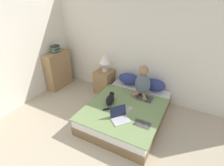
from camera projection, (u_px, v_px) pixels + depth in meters
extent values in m
cube|color=silver|center=(145.00, 48.00, 4.00)|extent=(5.75, 0.05, 2.55)
cube|color=silver|center=(12.00, 52.00, 3.71)|extent=(0.05, 4.26, 2.55)
cube|color=brown|center=(127.00, 114.00, 3.74)|extent=(1.44, 1.92, 0.18)
cube|color=silver|center=(127.00, 108.00, 3.66)|extent=(1.41, 1.89, 0.16)
cube|color=#758E56|center=(124.00, 109.00, 3.47)|extent=(1.48, 1.53, 0.02)
cube|color=silver|center=(145.00, 98.00, 3.80)|extent=(0.36, 0.30, 0.01)
cube|color=silver|center=(142.00, 124.00, 3.07)|extent=(0.30, 0.21, 0.01)
cube|color=silver|center=(124.00, 110.00, 3.44)|extent=(0.25, 0.32, 0.01)
ellipsoid|color=navy|center=(129.00, 79.00, 4.29)|extent=(0.51, 0.27, 0.29)
ellipsoid|color=navy|center=(154.00, 85.00, 4.03)|extent=(0.51, 0.27, 0.29)
ellipsoid|color=slate|center=(143.00, 84.00, 3.84)|extent=(0.35, 0.19, 0.49)
sphere|color=#9E7051|center=(144.00, 70.00, 3.68)|extent=(0.21, 0.21, 0.21)
cylinder|color=#9E7051|center=(136.00, 94.00, 3.89)|extent=(0.17, 0.25, 0.07)
cylinder|color=#9E7051|center=(144.00, 96.00, 3.81)|extent=(0.17, 0.25, 0.07)
ellipsoid|color=black|center=(110.00, 100.00, 3.59)|extent=(0.25, 0.37, 0.16)
sphere|color=black|center=(112.00, 94.00, 3.74)|extent=(0.11, 0.11, 0.11)
cone|color=black|center=(110.00, 92.00, 3.73)|extent=(0.05, 0.05, 0.05)
cone|color=black|center=(113.00, 93.00, 3.72)|extent=(0.05, 0.05, 0.05)
cylinder|color=black|center=(108.00, 109.00, 3.43)|extent=(0.15, 0.16, 0.04)
cube|color=#B7B7BC|center=(121.00, 121.00, 3.14)|extent=(0.36, 0.38, 0.02)
cube|color=black|center=(118.00, 111.00, 3.19)|extent=(0.24, 0.28, 0.21)
cube|color=#937047|center=(104.00, 81.00, 4.64)|extent=(0.43, 0.42, 0.60)
sphere|color=tan|center=(100.00, 80.00, 4.40)|extent=(0.03, 0.03, 0.03)
cylinder|color=beige|center=(105.00, 70.00, 4.45)|extent=(0.12, 0.12, 0.09)
cylinder|color=beige|center=(105.00, 66.00, 4.39)|extent=(0.02, 0.02, 0.15)
cone|color=white|center=(105.00, 59.00, 4.31)|extent=(0.28, 0.28, 0.23)
cube|color=#99754C|center=(59.00, 70.00, 4.81)|extent=(0.26, 0.75, 1.00)
cube|color=#334C8E|center=(56.00, 52.00, 4.56)|extent=(0.16, 0.22, 0.04)
cube|color=gold|center=(55.00, 50.00, 4.55)|extent=(0.15, 0.21, 0.03)
cube|color=#2D2D33|center=(56.00, 49.00, 4.53)|extent=(0.18, 0.20, 0.03)
cube|color=#3D7A51|center=(55.00, 48.00, 4.51)|extent=(0.17, 0.23, 0.04)
cube|color=#2D2D33|center=(55.00, 46.00, 4.49)|extent=(0.15, 0.21, 0.04)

